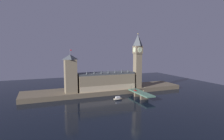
{
  "coord_description": "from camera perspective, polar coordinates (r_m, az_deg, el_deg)",
  "views": [
    {
      "loc": [
        -87.11,
        -201.42,
        59.51
      ],
      "look_at": [
        1.57,
        20.0,
        32.99
      ],
      "focal_mm": 30.0,
      "sensor_mm": 36.0,
      "label": 1
    }
  ],
  "objects": [
    {
      "name": "street_lamp_mid",
      "position": [
        236.77,
        10.01,
        -5.69
      ],
      "size": [
        1.34,
        0.6,
        6.01
      ],
      "color": "#2D3333",
      "rests_on": "bridge"
    },
    {
      "name": "pedestrian_near_rail",
      "position": [
        225.91,
        8.63,
        -7.0
      ],
      "size": [
        0.38,
        0.38,
        1.68
      ],
      "color": "black",
      "rests_on": "bridge"
    },
    {
      "name": "clock_tower",
      "position": [
        262.06,
        7.81,
        3.28
      ],
      "size": [
        11.23,
        11.34,
        75.34
      ],
      "color": "#7F7056",
      "rests_on": "embankment"
    },
    {
      "name": "pedestrian_mid_walk",
      "position": [
        237.45,
        9.87,
        -6.37
      ],
      "size": [
        0.38,
        0.38,
        1.65
      ],
      "color": "black",
      "rests_on": "bridge"
    },
    {
      "name": "pedestrian_far_rail",
      "position": [
        244.56,
        6.02,
        -5.91
      ],
      "size": [
        0.38,
        0.38,
        1.83
      ],
      "color": "black",
      "rests_on": "bridge"
    },
    {
      "name": "street_lamp_far",
      "position": [
        243.65,
        5.94,
        -5.1
      ],
      "size": [
        1.34,
        0.6,
        7.28
      ],
      "color": "#2D3333",
      "rests_on": "bridge"
    },
    {
      "name": "victoria_tower",
      "position": [
        234.85,
        -12.53,
        -1.1
      ],
      "size": [
        14.36,
        14.36,
        53.4
      ],
      "color": "#7F7056",
      "rests_on": "embankment"
    },
    {
      "name": "bridge",
      "position": [
        235.14,
        8.82,
        -7.13
      ],
      "size": [
        11.78,
        46.0,
        6.77
      ],
      "color": "#4C7560",
      "rests_on": "ground_plane"
    },
    {
      "name": "street_lamp_near",
      "position": [
        218.82,
        9.55,
        -6.69
      ],
      "size": [
        1.34,
        0.6,
        5.91
      ],
      "color": "#2D3333",
      "rests_on": "bridge"
    },
    {
      "name": "embankment",
      "position": [
        261.89,
        -1.88,
        -6.13
      ],
      "size": [
        220.0,
        42.0,
        5.9
      ],
      "color": "brown",
      "rests_on": "ground_plane"
    },
    {
      "name": "boat_upstream",
      "position": [
        223.2,
        1.77,
        -8.72
      ],
      "size": [
        11.6,
        5.01,
        4.14
      ],
      "color": "#B2A893",
      "rests_on": "ground_plane"
    },
    {
      "name": "car_northbound_lead",
      "position": [
        241.67,
        7.1,
        -6.15
      ],
      "size": [
        1.94,
        4.49,
        1.43
      ],
      "color": "red",
      "rests_on": "bridge"
    },
    {
      "name": "parliament_hall",
      "position": [
        251.35,
        -1.85,
        -3.33
      ],
      "size": [
        75.83,
        22.32,
        27.35
      ],
      "color": "#7F7056",
      "rests_on": "embankment"
    },
    {
      "name": "ground_plane",
      "position": [
        227.38,
        1.52,
        -8.83
      ],
      "size": [
        400.0,
        400.0,
        0.0
      ],
      "primitive_type": "plane",
      "color": "black"
    }
  ]
}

